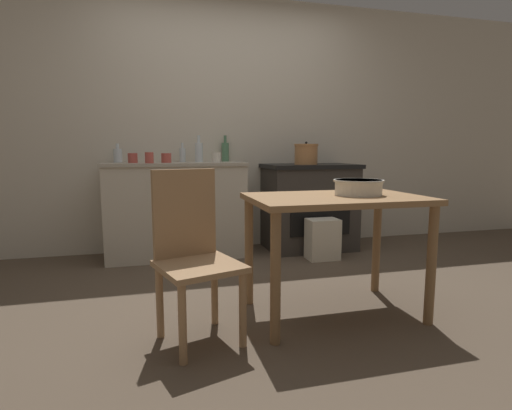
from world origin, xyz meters
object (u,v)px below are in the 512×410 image
at_px(cup_center_right, 149,158).
at_px(bottle_center_left, 199,152).
at_px(cup_mid_right, 166,158).
at_px(bottle_mid_left, 183,155).
at_px(cup_right, 133,158).
at_px(work_table, 335,215).
at_px(bottle_far_left, 118,155).
at_px(chair, 193,251).
at_px(flour_sack, 323,239).
at_px(stock_pot, 306,154).
at_px(stove, 309,206).
at_px(bottle_left, 225,151).
at_px(cup_center, 216,158).
at_px(mixing_bowl_large, 358,187).

bearing_deg(cup_center_right, bottle_center_left, 26.57).
height_order(bottle_center_left, cup_mid_right, bottle_center_left).
bearing_deg(bottle_mid_left, cup_right, -158.67).
bearing_deg(cup_mid_right, bottle_center_left, 18.23).
bearing_deg(bottle_mid_left, cup_mid_right, -132.65).
bearing_deg(work_table, bottle_far_left, 127.45).
bearing_deg(chair, flour_sack, 26.60).
height_order(flour_sack, stock_pot, stock_pot).
distance_m(chair, cup_right, 1.80).
bearing_deg(cup_mid_right, bottle_far_left, 155.91).
distance_m(stove, flour_sack, 0.51).
xyz_separation_m(flour_sack, bottle_left, (-0.79, 0.68, 0.81)).
height_order(stock_pot, bottle_left, bottle_left).
bearing_deg(cup_right, bottle_far_left, 125.41).
bearing_deg(bottle_far_left, bottle_left, 3.52).
bearing_deg(bottle_left, chair, -105.33).
relative_size(cup_center, cup_mid_right, 1.04).
bearing_deg(work_table, cup_center, 108.11).
relative_size(cup_center, cup_center_right, 0.98).
distance_m(bottle_far_left, cup_center_right, 0.43).
xyz_separation_m(bottle_center_left, cup_mid_right, (-0.31, -0.10, -0.06)).
height_order(work_table, cup_center_right, cup_center_right).
xyz_separation_m(bottle_mid_left, bottle_center_left, (0.15, -0.07, 0.03)).
bearing_deg(mixing_bowl_large, cup_mid_right, 124.42).
distance_m(stock_pot, bottle_center_left, 1.06).
xyz_separation_m(bottle_center_left, cup_center, (0.14, -0.21, -0.05)).
relative_size(flour_sack, stock_pot, 1.59).
height_order(work_table, flour_sack, work_table).
height_order(bottle_mid_left, cup_center_right, bottle_mid_left).
bearing_deg(stock_pot, bottle_mid_left, 169.02).
xyz_separation_m(mixing_bowl_large, cup_mid_right, (-1.09, 1.60, 0.15)).
bearing_deg(bottle_far_left, cup_center_right, -48.56).
bearing_deg(cup_center, flour_sack, -18.46).
bearing_deg(bottle_mid_left, stock_pot, -10.98).
distance_m(work_table, chair, 0.89).
distance_m(chair, bottle_far_left, 2.02).
xyz_separation_m(chair, cup_center, (0.38, 1.60, 0.47)).
height_order(mixing_bowl_large, bottle_mid_left, bottle_mid_left).
distance_m(flour_sack, cup_mid_right, 1.64).
bearing_deg(bottle_far_left, cup_center, -18.75).
bearing_deg(flour_sack, stock_pot, 95.31).
relative_size(cup_center, cup_right, 1.07).
bearing_deg(flour_sack, bottle_mid_left, 154.13).
height_order(mixing_bowl_large, cup_right, cup_right).
height_order(stove, bottle_mid_left, bottle_mid_left).
xyz_separation_m(bottle_far_left, bottle_mid_left, (0.60, -0.02, 0.00)).
relative_size(bottle_left, cup_center_right, 2.71).
distance_m(work_table, mixing_bowl_large, 0.23).
relative_size(bottle_far_left, bottle_center_left, 0.69).
relative_size(work_table, cup_center, 10.99).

